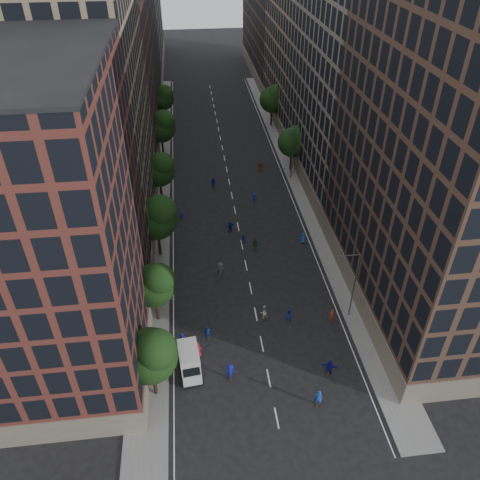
{
  "coord_description": "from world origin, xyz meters",
  "views": [
    {
      "loc": [
        -6.34,
        -24.61,
        39.11
      ],
      "look_at": [
        -0.44,
        25.47,
        2.0
      ],
      "focal_mm": 35.0,
      "sensor_mm": 36.0,
      "label": 1
    }
  ],
  "objects_px": {
    "streetlamp_far": "(291,151)",
    "skater_2": "(288,315)",
    "cargo_van": "(190,361)",
    "skater_1": "(318,398)",
    "streetlamp_near": "(353,282)",
    "skater_0": "(182,340)"
  },
  "relations": [
    {
      "from": "skater_2",
      "to": "cargo_van",
      "type": "bearing_deg",
      "value": 35.26
    },
    {
      "from": "streetlamp_near",
      "to": "cargo_van",
      "type": "relative_size",
      "value": 1.94
    },
    {
      "from": "skater_0",
      "to": "skater_1",
      "type": "distance_m",
      "value": 15.45
    },
    {
      "from": "cargo_van",
      "to": "skater_1",
      "type": "relative_size",
      "value": 2.4
    },
    {
      "from": "streetlamp_far",
      "to": "skater_1",
      "type": "relative_size",
      "value": 4.66
    },
    {
      "from": "streetlamp_far",
      "to": "skater_1",
      "type": "distance_m",
      "value": 44.64
    },
    {
      "from": "cargo_van",
      "to": "skater_2",
      "type": "height_order",
      "value": "cargo_van"
    },
    {
      "from": "skater_1",
      "to": "cargo_van",
      "type": "bearing_deg",
      "value": -3.49
    },
    {
      "from": "cargo_van",
      "to": "skater_0",
      "type": "xyz_separation_m",
      "value": [
        -0.69,
        3.33,
        -0.45
      ]
    },
    {
      "from": "streetlamp_near",
      "to": "skater_1",
      "type": "bearing_deg",
      "value": -119.53
    },
    {
      "from": "cargo_van",
      "to": "skater_1",
      "type": "bearing_deg",
      "value": -30.53
    },
    {
      "from": "skater_2",
      "to": "streetlamp_far",
      "type": "bearing_deg",
      "value": -92.85
    },
    {
      "from": "cargo_van",
      "to": "streetlamp_near",
      "type": "bearing_deg",
      "value": 11.08
    },
    {
      "from": "skater_0",
      "to": "skater_2",
      "type": "height_order",
      "value": "skater_2"
    },
    {
      "from": "streetlamp_far",
      "to": "cargo_van",
      "type": "bearing_deg",
      "value": -115.31
    },
    {
      "from": "streetlamp_near",
      "to": "streetlamp_far",
      "type": "height_order",
      "value": "same"
    },
    {
      "from": "streetlamp_near",
      "to": "skater_0",
      "type": "height_order",
      "value": "streetlamp_near"
    },
    {
      "from": "streetlamp_near",
      "to": "skater_2",
      "type": "xyz_separation_m",
      "value": [
        -6.88,
        0.13,
        -4.33
      ]
    },
    {
      "from": "cargo_van",
      "to": "skater_2",
      "type": "relative_size",
      "value": 2.78
    },
    {
      "from": "cargo_van",
      "to": "skater_0",
      "type": "relative_size",
      "value": 2.89
    },
    {
      "from": "streetlamp_far",
      "to": "skater_2",
      "type": "relative_size",
      "value": 5.41
    },
    {
      "from": "cargo_van",
      "to": "skater_0",
      "type": "bearing_deg",
      "value": 96.12
    }
  ]
}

